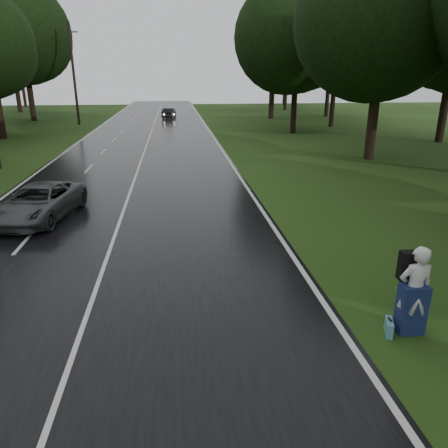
% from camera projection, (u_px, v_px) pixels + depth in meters
% --- Properties ---
extents(ground, '(160.00, 160.00, 0.00)m').
position_uv_depth(ground, '(58.00, 401.00, 7.56)').
color(ground, '#284615').
rests_on(ground, ground).
extents(road, '(12.00, 140.00, 0.04)m').
position_uv_depth(road, '(139.00, 168.00, 26.29)').
color(road, black).
rests_on(road, ground).
extents(lane_center, '(0.12, 140.00, 0.01)m').
position_uv_depth(lane_center, '(139.00, 167.00, 26.29)').
color(lane_center, silver).
rests_on(lane_center, road).
extents(grey_car, '(3.11, 5.16, 1.34)m').
position_uv_depth(grey_car, '(39.00, 202.00, 16.79)').
color(grey_car, '#494C4E').
rests_on(grey_car, road).
extents(far_car, '(1.91, 3.96, 1.25)m').
position_uv_depth(far_car, '(169.00, 113.00, 55.91)').
color(far_car, black).
rests_on(far_car, road).
extents(hitchhiker, '(0.77, 0.69, 2.07)m').
position_uv_depth(hitchhiker, '(413.00, 293.00, 9.30)').
color(hitchhiker, silver).
rests_on(hitchhiker, ground).
extents(suitcase, '(0.29, 0.50, 0.34)m').
position_uv_depth(suitcase, '(389.00, 327.00, 9.45)').
color(suitcase, teal).
rests_on(suitcase, ground).
extents(utility_pole_far, '(1.80, 0.28, 10.84)m').
position_uv_depth(utility_pole_far, '(79.00, 125.00, 48.91)').
color(utility_pole_far, black).
rests_on(utility_pole_far, ground).
extents(tree_left_e, '(8.51, 8.51, 13.30)m').
position_uv_depth(tree_left_e, '(3.00, 138.00, 38.44)').
color(tree_left_e, black).
rests_on(tree_left_e, ground).
extents(tree_left_f, '(10.74, 10.74, 16.78)m').
position_uv_depth(tree_left_f, '(34.00, 121.00, 53.19)').
color(tree_left_f, black).
rests_on(tree_left_f, ground).
extents(tree_right_d, '(9.35, 9.35, 14.62)m').
position_uv_depth(tree_right_d, '(368.00, 159.00, 29.14)').
color(tree_right_d, black).
rests_on(tree_right_d, ground).
extents(tree_right_e, '(9.28, 9.28, 14.49)m').
position_uv_depth(tree_right_e, '(293.00, 133.00, 42.19)').
color(tree_right_e, black).
rests_on(tree_right_e, ground).
extents(tree_right_f, '(10.02, 10.02, 15.66)m').
position_uv_depth(tree_right_f, '(271.00, 119.00, 55.70)').
color(tree_right_f, black).
rests_on(tree_right_f, ground).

